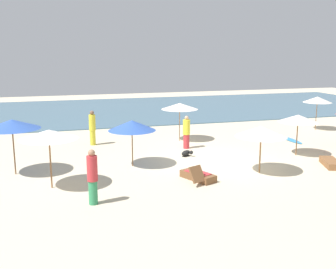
# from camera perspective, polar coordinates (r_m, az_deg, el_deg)

# --- Properties ---
(ground_plane) EXTENTS (60.00, 60.00, 0.00)m
(ground_plane) POSITION_cam_1_polar(r_m,az_deg,el_deg) (18.94, 5.62, -3.64)
(ground_plane) COLOR beige
(ocean_water) EXTENTS (48.00, 16.00, 0.06)m
(ocean_water) POSITION_cam_1_polar(r_m,az_deg,el_deg) (34.97, -4.78, 3.52)
(ocean_water) COLOR #476B7F
(ocean_water) RESTS_ON ground_plane
(umbrella_0) EXTENTS (1.78, 1.78, 2.13)m
(umbrella_0) POSITION_cam_1_polar(r_m,az_deg,el_deg) (27.38, 20.14, 4.60)
(umbrella_0) COLOR olive
(umbrella_0) RESTS_ON ground_plane
(umbrella_1) EXTENTS (2.16, 2.16, 2.19)m
(umbrella_1) POSITION_cam_1_polar(r_m,az_deg,el_deg) (15.32, -16.31, 0.02)
(umbrella_1) COLOR brown
(umbrella_1) RESTS_ON ground_plane
(umbrella_2) EXTENTS (2.06, 2.06, 2.04)m
(umbrella_2) POSITION_cam_1_polar(r_m,az_deg,el_deg) (17.64, -5.06, 1.27)
(umbrella_2) COLOR brown
(umbrella_2) RESTS_ON ground_plane
(umbrella_3) EXTENTS (2.04, 2.04, 2.13)m
(umbrella_3) POSITION_cam_1_polar(r_m,az_deg,el_deg) (22.61, 1.64, 3.97)
(umbrella_3) COLOR olive
(umbrella_3) RESTS_ON ground_plane
(umbrella_5) EXTENTS (2.25, 2.25, 2.28)m
(umbrella_5) POSITION_cam_1_polar(r_m,az_deg,el_deg) (17.51, -20.97, 1.35)
(umbrella_5) COLOR brown
(umbrella_5) RESTS_ON ground_plane
(umbrella_6) EXTENTS (2.11, 2.11, 1.97)m
(umbrella_6) POSITION_cam_1_polar(r_m,az_deg,el_deg) (17.03, 12.89, 0.43)
(umbrella_6) COLOR olive
(umbrella_6) RESTS_ON ground_plane
(umbrella_7) EXTENTS (1.90, 1.90, 1.98)m
(umbrella_7) POSITION_cam_1_polar(r_m,az_deg,el_deg) (20.37, 17.72, 2.14)
(umbrella_7) COLOR brown
(umbrella_7) RESTS_ON ground_plane
(lounger_1) EXTENTS (1.13, 1.74, 0.74)m
(lounger_1) POSITION_cam_1_polar(r_m,az_deg,el_deg) (19.26, 21.97, -3.67)
(lounger_1) COLOR brown
(lounger_1) RESTS_ON ground_plane
(lounger_2) EXTENTS (1.20, 1.74, 0.74)m
(lounger_2) POSITION_cam_1_polar(r_m,az_deg,el_deg) (16.07, 4.19, -5.77)
(lounger_2) COLOR brown
(lounger_2) RESTS_ON ground_plane
(person_0) EXTENTS (0.36, 0.36, 1.86)m
(person_0) POSITION_cam_1_polar(r_m,az_deg,el_deg) (22.09, -10.51, 0.95)
(person_0) COLOR yellow
(person_0) RESTS_ON ground_plane
(person_1) EXTENTS (0.36, 0.36, 1.86)m
(person_1) POSITION_cam_1_polar(r_m,az_deg,el_deg) (13.61, -10.50, -5.82)
(person_1) COLOR #338C59
(person_1) RESTS_ON ground_plane
(person_2) EXTENTS (0.47, 0.47, 1.71)m
(person_2) POSITION_cam_1_polar(r_m,az_deg,el_deg) (20.99, 2.59, 0.32)
(person_2) COLOR #BF3338
(person_2) RESTS_ON ground_plane
(dog) EXTENTS (0.63, 0.54, 0.30)m
(dog) POSITION_cam_1_polar(r_m,az_deg,el_deg) (19.56, 2.61, -2.61)
(dog) COLOR black
(dog) RESTS_ON ground_plane
(surfboard) EXTENTS (0.49, 2.18, 0.07)m
(surfboard) POSITION_cam_1_polar(r_m,az_deg,el_deg) (24.07, 16.74, -0.68)
(surfboard) COLOR #338CCC
(surfboard) RESTS_ON ground_plane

